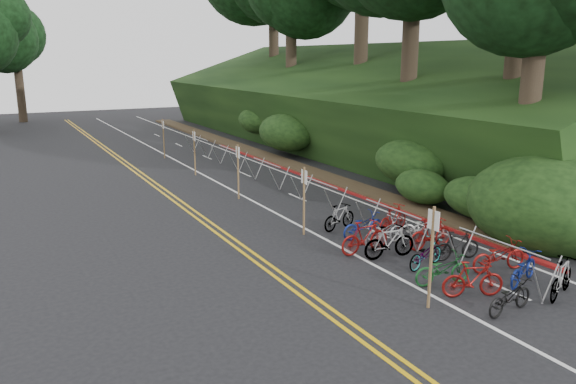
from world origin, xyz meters
TOP-DOWN VIEW (x-y plane):
  - ground at (0.00, 0.00)m, footprint 120.00×120.00m
  - road_markings at (0.63, 10.10)m, footprint 7.47×80.00m
  - red_curb at (5.70, 12.00)m, footprint 0.25×28.00m
  - embankment at (12.96, 19.04)m, footprint 14.30×48.14m
  - bike_rack_front at (3.17, -1.61)m, footprint 1.19×3.16m
  - bike_racks_rest at (3.00, 13.00)m, footprint 1.14×23.00m
  - signpost_near at (0.40, -1.84)m, footprint 0.08×0.40m
  - signposts_rest at (0.60, 14.00)m, footprint 0.08×18.40m
  - bike_front at (1.37, 2.31)m, footprint 0.57×1.87m
  - bike_valet at (2.91, 0.64)m, footprint 3.31×9.68m

SIDE VIEW (x-z plane):
  - ground at x=0.00m, z-range 0.00..0.00m
  - road_markings at x=0.63m, z-range 0.00..0.01m
  - red_curb at x=5.70m, z-range 0.00..0.10m
  - bike_valet at x=2.91m, z-range -0.06..1.04m
  - bike_front at x=1.37m, z-range 0.00..1.12m
  - bike_racks_rest at x=3.00m, z-range 0.27..1.44m
  - bike_rack_front at x=3.17m, z-range 0.29..1.57m
  - signposts_rest at x=0.60m, z-range 0.18..2.68m
  - signpost_near at x=0.40m, z-range 0.19..2.89m
  - embankment at x=12.96m, z-range -1.99..7.12m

